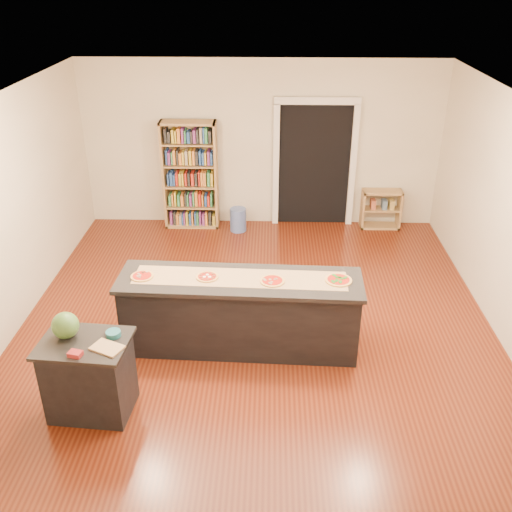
{
  "coord_description": "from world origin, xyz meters",
  "views": [
    {
      "loc": [
        0.17,
        -5.86,
        4.14
      ],
      "look_at": [
        0.0,
        0.2,
        1.0
      ],
      "focal_mm": 40.0,
      "sensor_mm": 36.0,
      "label": 1
    }
  ],
  "objects_px": {
    "side_counter": "(89,376)",
    "waste_bin": "(238,220)",
    "kitchen_island": "(240,313)",
    "bookshelf": "(190,175)",
    "low_shelf": "(381,209)",
    "watermelon": "(65,325)"
  },
  "relations": [
    {
      "from": "low_shelf",
      "to": "waste_bin",
      "type": "distance_m",
      "value": 2.47
    },
    {
      "from": "side_counter",
      "to": "waste_bin",
      "type": "relative_size",
      "value": 2.15
    },
    {
      "from": "bookshelf",
      "to": "watermelon",
      "type": "relative_size",
      "value": 6.93
    },
    {
      "from": "bookshelf",
      "to": "low_shelf",
      "type": "distance_m",
      "value": 3.32
    },
    {
      "from": "low_shelf",
      "to": "kitchen_island",
      "type": "bearing_deg",
      "value": -122.46
    },
    {
      "from": "side_counter",
      "to": "waste_bin",
      "type": "height_order",
      "value": "side_counter"
    },
    {
      "from": "bookshelf",
      "to": "waste_bin",
      "type": "bearing_deg",
      "value": -13.61
    },
    {
      "from": "kitchen_island",
      "to": "bookshelf",
      "type": "bearing_deg",
      "value": 108.56
    },
    {
      "from": "side_counter",
      "to": "low_shelf",
      "type": "relative_size",
      "value": 1.28
    },
    {
      "from": "bookshelf",
      "to": "watermelon",
      "type": "height_order",
      "value": "bookshelf"
    },
    {
      "from": "low_shelf",
      "to": "bookshelf",
      "type": "bearing_deg",
      "value": -179.66
    },
    {
      "from": "side_counter",
      "to": "watermelon",
      "type": "height_order",
      "value": "watermelon"
    },
    {
      "from": "kitchen_island",
      "to": "waste_bin",
      "type": "height_order",
      "value": "kitchen_island"
    },
    {
      "from": "kitchen_island",
      "to": "low_shelf",
      "type": "height_order",
      "value": "kitchen_island"
    },
    {
      "from": "side_counter",
      "to": "low_shelf",
      "type": "distance_m",
      "value": 5.97
    },
    {
      "from": "watermelon",
      "to": "waste_bin",
      "type": "bearing_deg",
      "value": 71.94
    },
    {
      "from": "bookshelf",
      "to": "side_counter",
      "type": "bearing_deg",
      "value": -95.33
    },
    {
      "from": "kitchen_island",
      "to": "waste_bin",
      "type": "relative_size",
      "value": 6.96
    },
    {
      "from": "bookshelf",
      "to": "waste_bin",
      "type": "distance_m",
      "value": 1.1
    },
    {
      "from": "side_counter",
      "to": "bookshelf",
      "type": "distance_m",
      "value": 4.71
    },
    {
      "from": "side_counter",
      "to": "low_shelf",
      "type": "bearing_deg",
      "value": 56.42
    },
    {
      "from": "kitchen_island",
      "to": "bookshelf",
      "type": "height_order",
      "value": "bookshelf"
    }
  ]
}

